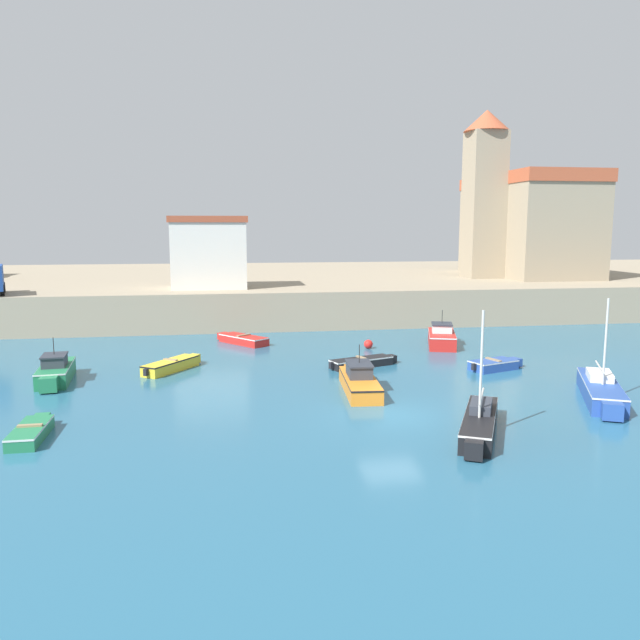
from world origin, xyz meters
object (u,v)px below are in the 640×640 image
Objects in this scene: dinghy_black_2 at (363,362)px; dinghy_green_4 at (31,431)px; sailboat_black_3 at (480,422)px; motorboat_green_5 at (55,371)px; dinghy_blue_0 at (495,364)px; motorboat_orange_7 at (359,381)px; mooring_buoy at (368,344)px; dinghy_yellow_6 at (172,365)px; motorboat_red_1 at (442,337)px; dinghy_red_8 at (243,339)px; church at (522,221)px; harbor_shed_near_wharf at (209,252)px; sailboat_blue_9 at (601,390)px.

dinghy_green_4 is at bearing -146.37° from dinghy_black_2.
sailboat_black_3 reaches higher than motorboat_green_5.
dinghy_blue_0 is at bearing 20.12° from dinghy_green_4.
mooring_buoy is at bearing 74.39° from motorboat_orange_7.
sailboat_black_3 is at bearing -65.01° from motorboat_orange_7.
dinghy_yellow_6 reaches higher than dinghy_blue_0.
dinghy_yellow_6 is (5.73, 1.63, -0.22)m from motorboat_green_5.
motorboat_orange_7 is (-8.03, -10.69, -0.07)m from motorboat_red_1.
dinghy_red_8 is (-8.45, 20.35, -0.16)m from sailboat_black_3.
dinghy_yellow_6 is at bearing -142.53° from church.
dinghy_red_8 is at bearing 112.56° from sailboat_black_3.
sailboat_black_3 is 9.84× the size of mooring_buoy.
dinghy_yellow_6 is 0.64× the size of harbor_shed_near_wharf.
sailboat_blue_9 is (24.43, 1.54, 0.22)m from dinghy_green_4.
motorboat_green_5 is (-23.61, 0.89, 0.25)m from dinghy_blue_0.
church reaches higher than sailboat_black_3.
church is at bearing 45.00° from mooring_buoy.
motorboat_green_5 is at bearing -161.09° from mooring_buoy.
sailboat_blue_9 is 15.73m from mooring_buoy.
sailboat_blue_9 is (25.79, -7.50, -0.05)m from motorboat_green_5.
motorboat_orange_7 reaches higher than dinghy_blue_0.
motorboat_orange_7 is at bearing -71.57° from harbor_shed_near_wharf.
dinghy_black_2 is at bearing -51.45° from dinghy_red_8.
dinghy_yellow_6 is at bearing 171.98° from dinghy_blue_0.
harbor_shed_near_wharf reaches higher than motorboat_green_5.
motorboat_red_1 reaches higher than mooring_buoy.
church reaches higher than motorboat_green_5.
dinghy_black_2 is at bearing 3.48° from motorboat_green_5.
motorboat_orange_7 is at bearing -68.73° from dinghy_red_8.
dinghy_yellow_6 is 17.75m from harbor_shed_near_wharf.
dinghy_blue_0 is at bearing -36.41° from dinghy_red_8.
harbor_shed_near_wharf reaches higher than dinghy_green_4.
dinghy_blue_0 is 5.74× the size of mooring_buoy.
motorboat_orange_7 is at bearing -127.27° from church.
dinghy_red_8 reaches higher than dinghy_green_4.
mooring_buoy is (-0.34, 17.28, -0.17)m from sailboat_black_3.
harbor_shed_near_wharf is (-7.52, 22.57, 5.40)m from motorboat_orange_7.
motorboat_green_5 is 1.27× the size of dinghy_yellow_6.
motorboat_orange_7 is 14.41m from dinghy_red_8.
sailboat_black_3 is 1.15× the size of motorboat_green_5.
motorboat_red_1 is 0.92× the size of motorboat_orange_7.
motorboat_orange_7 is 11.18m from sailboat_blue_9.
motorboat_orange_7 is at bearing 114.99° from sailboat_black_3.
motorboat_orange_7 is (15.11, -4.19, -0.04)m from motorboat_green_5.
harbor_shed_near_wharf is at bearing -164.55° from church.
motorboat_green_5 is at bearing 148.78° from sailboat_black_3.
dinghy_blue_0 is 9.01m from mooring_buoy.
dinghy_yellow_6 is at bearing 155.52° from sailboat_blue_9.
dinghy_green_4 is 14.59m from motorboat_orange_7.
sailboat_blue_9 reaches higher than dinghy_yellow_6.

